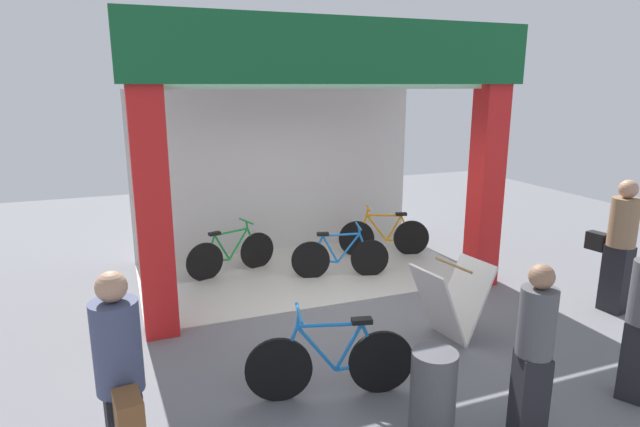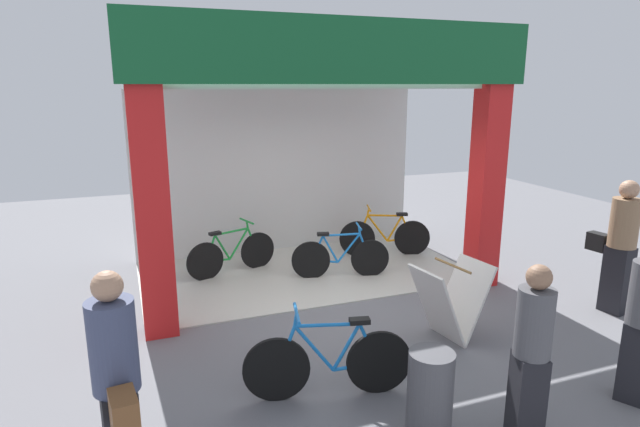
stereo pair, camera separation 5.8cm
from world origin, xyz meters
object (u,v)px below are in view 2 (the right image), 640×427
at_px(bicycle_inside_1, 340,257).
at_px(pedestrian_1, 118,387).
at_px(sandwich_board_sign, 450,302).
at_px(bicycle_inside_2, 385,236).
at_px(bicycle_inside_0, 232,254).
at_px(bicycle_parked_0, 329,362).
at_px(pedestrian_3, 620,245).
at_px(trash_bin, 430,395).
at_px(pedestrian_0, 531,354).

xyz_separation_m(bicycle_inside_1, pedestrian_1, (-3.26, -3.68, 0.57)).
bearing_deg(sandwich_board_sign, bicycle_inside_2, 76.34).
xyz_separation_m(bicycle_inside_0, sandwich_board_sign, (1.98, -3.13, 0.13)).
bearing_deg(bicycle_parked_0, pedestrian_3, 6.86).
height_order(sandwich_board_sign, pedestrian_1, pedestrian_1).
bearing_deg(trash_bin, pedestrian_1, 175.72).
bearing_deg(sandwich_board_sign, pedestrian_1, -160.32).
xyz_separation_m(bicycle_parked_0, pedestrian_1, (-1.88, -0.69, 0.54)).
height_order(bicycle_inside_0, bicycle_inside_1, bicycle_inside_0).
xyz_separation_m(bicycle_inside_0, pedestrian_1, (-1.69, -4.44, 0.57)).
distance_m(sandwich_board_sign, pedestrian_1, 3.93).
distance_m(bicycle_inside_1, bicycle_inside_2, 1.39).
bearing_deg(bicycle_parked_0, bicycle_inside_2, 55.64).
xyz_separation_m(bicycle_inside_1, trash_bin, (-0.80, -3.86, 0.06)).
bearing_deg(bicycle_inside_1, bicycle_inside_2, 32.42).
bearing_deg(pedestrian_1, bicycle_inside_1, 48.48).
height_order(bicycle_inside_0, trash_bin, bicycle_inside_0).
distance_m(sandwich_board_sign, pedestrian_0, 1.90).
height_order(pedestrian_1, pedestrian_3, pedestrian_3).
relative_size(bicycle_inside_0, sandwich_board_sign, 1.58).
distance_m(bicycle_inside_2, pedestrian_3, 3.71).
bearing_deg(sandwich_board_sign, trash_bin, -129.07).
bearing_deg(bicycle_inside_1, sandwich_board_sign, -79.94).
height_order(bicycle_inside_0, sandwich_board_sign, sandwich_board_sign).
bearing_deg(pedestrian_0, pedestrian_1, 171.18).
relative_size(bicycle_inside_1, bicycle_inside_2, 0.98).
height_order(bicycle_inside_0, pedestrian_0, pedestrian_0).
relative_size(bicycle_inside_2, bicycle_parked_0, 0.95).
bearing_deg(pedestrian_3, trash_bin, -159.55).
height_order(pedestrian_0, trash_bin, pedestrian_0).
height_order(bicycle_inside_2, pedestrian_1, pedestrian_1).
bearing_deg(trash_bin, bicycle_inside_1, 78.34).
bearing_deg(bicycle_inside_0, bicycle_parked_0, -87.20).
bearing_deg(bicycle_inside_0, trash_bin, -80.59).
bearing_deg(bicycle_inside_2, trash_bin, -113.17).
bearing_deg(trash_bin, bicycle_inside_2, 66.83).
height_order(bicycle_inside_1, sandwich_board_sign, sandwich_board_sign).
distance_m(bicycle_inside_0, bicycle_inside_1, 1.74).
distance_m(bicycle_inside_0, bicycle_inside_2, 2.74).
height_order(bicycle_parked_0, sandwich_board_sign, sandwich_board_sign).
distance_m(bicycle_inside_2, bicycle_parked_0, 4.53).
bearing_deg(bicycle_parked_0, sandwich_board_sign, 19.20).
relative_size(bicycle_inside_1, bicycle_parked_0, 0.92).
height_order(bicycle_inside_2, trash_bin, bicycle_inside_2).
bearing_deg(bicycle_inside_2, pedestrian_3, -61.35).
bearing_deg(trash_bin, bicycle_inside_0, 99.41).
xyz_separation_m(bicycle_inside_2, pedestrian_0, (-1.22, -4.93, 0.45)).
height_order(bicycle_inside_1, bicycle_inside_2, bicycle_inside_2).
bearing_deg(bicycle_inside_0, sandwich_board_sign, -57.64).
distance_m(bicycle_inside_0, pedestrian_3, 5.57).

